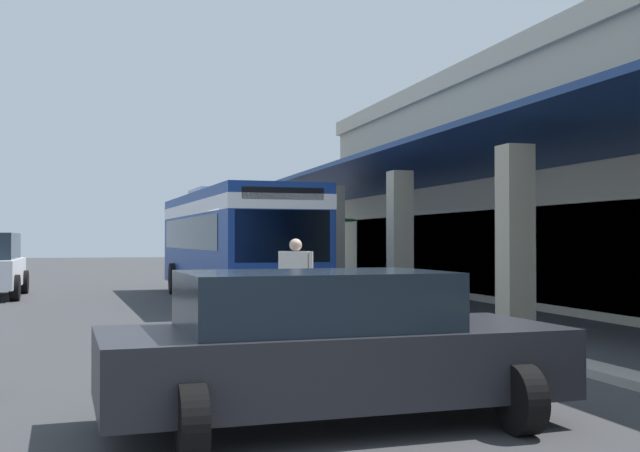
% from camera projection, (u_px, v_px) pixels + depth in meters
% --- Properties ---
extents(ground, '(120.00, 120.00, 0.00)m').
position_uv_depth(ground, '(538.00, 303.00, 22.04)').
color(ground, '#38383A').
extents(curb_strip, '(35.37, 0.50, 0.12)m').
position_uv_depth(curb_strip, '(354.00, 306.00, 20.11)').
color(curb_strip, '#9E998E').
rests_on(curb_strip, ground).
extents(transit_bus, '(11.32, 3.16, 3.34)m').
position_uv_depth(transit_bus, '(232.00, 237.00, 23.12)').
color(transit_bus, navy).
rests_on(transit_bus, ground).
extents(parked_sedan_charcoal, '(2.57, 4.47, 1.47)m').
position_uv_depth(parked_sedan_charcoal, '(328.00, 346.00, 7.52)').
color(parked_sedan_charcoal, '#232328').
rests_on(parked_sedan_charcoal, ground).
extents(pedestrian, '(0.47, 0.59, 1.79)m').
position_uv_depth(pedestrian, '(296.00, 279.00, 14.92)').
color(pedestrian, navy).
rests_on(pedestrian, ground).
extents(potted_palm, '(1.93, 1.91, 2.58)m').
position_uv_depth(potted_palm, '(332.00, 273.00, 27.75)').
color(potted_palm, gray).
rests_on(potted_palm, ground).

